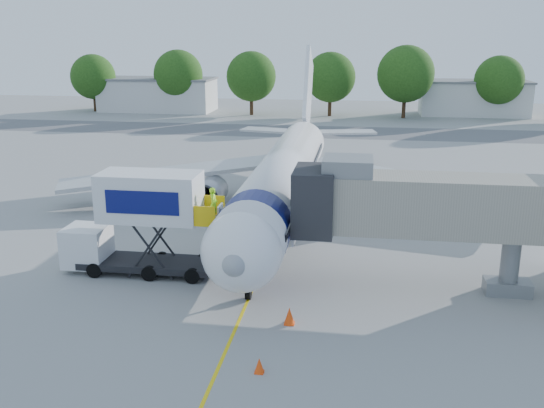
# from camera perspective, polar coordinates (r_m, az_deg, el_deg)

# --- Properties ---
(ground) EXTENTS (160.00, 160.00, 0.00)m
(ground) POSITION_cam_1_polar(r_m,az_deg,el_deg) (38.37, 0.39, -3.03)
(ground) COLOR gray
(ground) RESTS_ON ground
(guidance_line) EXTENTS (0.15, 70.00, 0.01)m
(guidance_line) POSITION_cam_1_polar(r_m,az_deg,el_deg) (38.37, 0.39, -3.02)
(guidance_line) COLOR yellow
(guidance_line) RESTS_ON ground
(taxiway_strip) EXTENTS (120.00, 10.00, 0.01)m
(taxiway_strip) POSITION_cam_1_polar(r_m,az_deg,el_deg) (79.09, 4.70, 6.79)
(taxiway_strip) COLOR #59595B
(taxiway_strip) RESTS_ON ground
(aircraft) EXTENTS (34.17, 37.73, 11.35)m
(aircraft) POSITION_cam_1_polar(r_m,az_deg,el_deg) (41.48, 1.20, 2.66)
(aircraft) COLOR white
(aircraft) RESTS_ON ground
(jet_bridge) EXTENTS (13.90, 3.20, 6.60)m
(jet_bridge) POSITION_cam_1_polar(r_m,az_deg,el_deg) (30.19, 13.67, -0.13)
(jet_bridge) COLOR gray
(jet_bridge) RESTS_ON ground
(catering_hiloader) EXTENTS (8.50, 2.44, 5.50)m
(catering_hiloader) POSITION_cam_1_polar(r_m,az_deg,el_deg) (32.55, -12.37, -1.79)
(catering_hiloader) COLOR black
(catering_hiloader) RESTS_ON ground
(ground_tug) EXTENTS (4.20, 2.98, 1.52)m
(ground_tug) POSITION_cam_1_polar(r_m,az_deg,el_deg) (22.31, -7.90, -15.74)
(ground_tug) COLOR silver
(ground_tug) RESTS_ON ground
(safety_cone_a) EXTENTS (0.49, 0.49, 0.78)m
(safety_cone_a) POSITION_cam_1_polar(r_m,az_deg,el_deg) (27.15, 1.65, -10.50)
(safety_cone_a) COLOR #F6440C
(safety_cone_a) RESTS_ON ground
(safety_cone_b) EXTENTS (0.38, 0.38, 0.61)m
(safety_cone_b) POSITION_cam_1_polar(r_m,az_deg,el_deg) (23.69, -1.21, -14.96)
(safety_cone_b) COLOR #F6440C
(safety_cone_b) RESTS_ON ground
(outbuilding_left) EXTENTS (18.40, 8.40, 5.30)m
(outbuilding_left) POSITION_cam_1_polar(r_m,az_deg,el_deg) (101.95, -10.68, 10.12)
(outbuilding_left) COLOR silver
(outbuilding_left) RESTS_ON ground
(outbuilding_right) EXTENTS (16.40, 7.40, 5.30)m
(outbuilding_right) POSITION_cam_1_polar(r_m,az_deg,el_deg) (99.87, 18.43, 9.47)
(outbuilding_right) COLOR silver
(outbuilding_right) RESTS_ON ground
(tree_a) EXTENTS (7.12, 7.12, 9.08)m
(tree_a) POSITION_cam_1_polar(r_m,az_deg,el_deg) (103.35, -16.48, 11.41)
(tree_a) COLOR #382314
(tree_a) RESTS_ON ground
(tree_b) EXTENTS (7.71, 7.71, 9.83)m
(tree_b) POSITION_cam_1_polar(r_m,az_deg,el_deg) (98.84, -8.82, 11.95)
(tree_b) COLOR #382314
(tree_b) RESTS_ON ground
(tree_c) EXTENTS (7.60, 7.60, 9.69)m
(tree_c) POSITION_cam_1_polar(r_m,az_deg,el_deg) (94.74, -1.96, 11.91)
(tree_c) COLOR #382314
(tree_c) RESTS_ON ground
(tree_d) EXTENTS (7.55, 7.55, 9.63)m
(tree_d) POSITION_cam_1_polar(r_m,az_deg,el_deg) (93.90, 5.53, 11.79)
(tree_d) COLOR #382314
(tree_d) RESTS_ON ground
(tree_e) EXTENTS (8.37, 8.37, 10.67)m
(tree_e) POSITION_cam_1_polar(r_m,az_deg,el_deg) (93.30, 12.48, 11.86)
(tree_e) COLOR #382314
(tree_e) RESTS_ON ground
(tree_f) EXTENTS (7.20, 7.20, 9.17)m
(tree_f) POSITION_cam_1_polar(r_m,az_deg,el_deg) (97.55, 20.59, 10.86)
(tree_f) COLOR #382314
(tree_f) RESTS_ON ground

